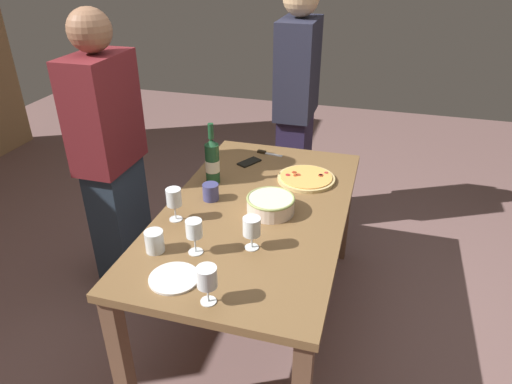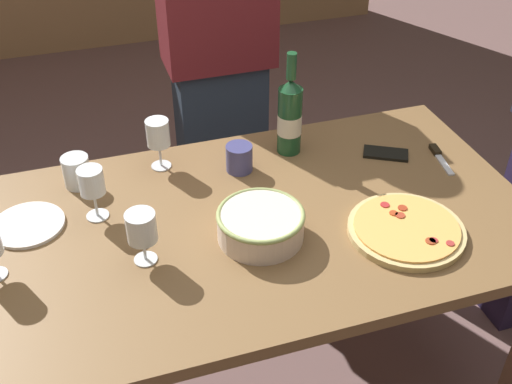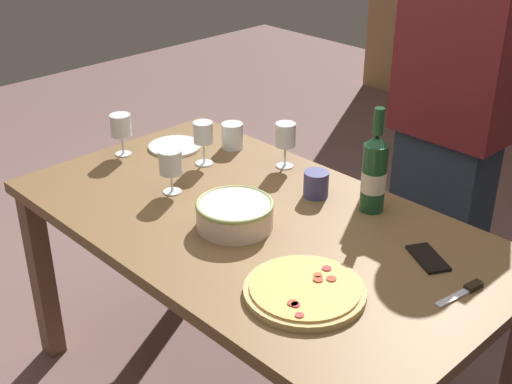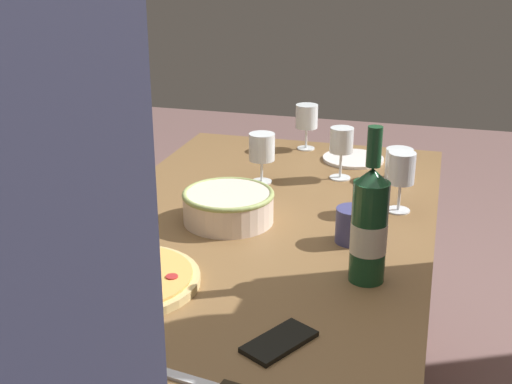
% 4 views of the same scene
% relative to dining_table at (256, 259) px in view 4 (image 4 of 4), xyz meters
% --- Properties ---
extents(dining_table, '(1.60, 0.90, 0.75)m').
position_rel_dining_table_xyz_m(dining_table, '(0.00, 0.00, 0.00)').
color(dining_table, brown).
rests_on(dining_table, ground).
extents(pizza, '(0.32, 0.32, 0.03)m').
position_rel_dining_table_xyz_m(pizza, '(0.38, -0.19, 0.11)').
color(pizza, tan).
rests_on(pizza, dining_table).
extents(serving_bowl, '(0.24, 0.24, 0.08)m').
position_rel_dining_table_xyz_m(serving_bowl, '(-0.01, -0.08, 0.14)').
color(serving_bowl, beige).
rests_on(serving_bowl, dining_table).
extents(wine_bottle, '(0.08, 0.08, 0.35)m').
position_rel_dining_table_xyz_m(wine_bottle, '(0.21, 0.31, 0.22)').
color(wine_bottle, '#194627').
rests_on(wine_bottle, dining_table).
extents(wine_glass_near_pizza, '(0.07, 0.07, 0.16)m').
position_rel_dining_table_xyz_m(wine_glass_near_pizza, '(-0.43, 0.15, 0.21)').
color(wine_glass_near_pizza, white).
rests_on(wine_glass_near_pizza, dining_table).
extents(wine_glass_by_bottle, '(0.08, 0.08, 0.15)m').
position_rel_dining_table_xyz_m(wine_glass_by_bottle, '(-0.33, -0.07, 0.20)').
color(wine_glass_by_bottle, white).
rests_on(wine_glass_by_bottle, dining_table).
extents(wine_glass_far_left, '(0.07, 0.07, 0.17)m').
position_rel_dining_table_xyz_m(wine_glass_far_left, '(-0.21, 0.35, 0.21)').
color(wine_glass_far_left, white).
rests_on(wine_glass_far_left, dining_table).
extents(wine_glass_far_right, '(0.08, 0.08, 0.16)m').
position_rel_dining_table_xyz_m(wine_glass_far_right, '(-0.71, -0.02, 0.20)').
color(wine_glass_far_right, white).
rests_on(wine_glass_far_right, dining_table).
extents(cup_amber, '(0.08, 0.08, 0.10)m').
position_rel_dining_table_xyz_m(cup_amber, '(-0.47, 0.32, 0.14)').
color(cup_amber, white).
rests_on(cup_amber, dining_table).
extents(cup_ceramic, '(0.08, 0.08, 0.09)m').
position_rel_dining_table_xyz_m(cup_ceramic, '(0.03, 0.25, 0.14)').
color(cup_ceramic, '#3F4076').
rests_on(cup_ceramic, dining_table).
extents(side_plate, '(0.20, 0.20, 0.01)m').
position_rel_dining_table_xyz_m(side_plate, '(-0.62, 0.16, 0.10)').
color(side_plate, white).
rests_on(side_plate, dining_table).
extents(cell_phone, '(0.16, 0.13, 0.01)m').
position_rel_dining_table_xyz_m(cell_phone, '(0.51, 0.19, 0.10)').
color(cell_phone, black).
rests_on(cell_phone, dining_table).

